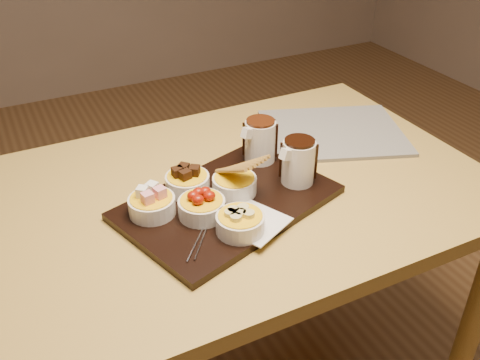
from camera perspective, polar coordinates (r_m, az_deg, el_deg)
name	(u,v)px	position (r m, az deg, el deg)	size (l,w,h in m)	color
dining_table	(235,219)	(1.32, -0.56, -4.19)	(1.20, 0.80, 0.75)	gold
serving_board	(228,203)	(1.19, -1.29, -2.42)	(0.46, 0.30, 0.02)	black
napkin	(254,222)	(1.11, 1.50, -4.50)	(0.12, 0.12, 0.00)	white
bowl_marshmallows	(152,206)	(1.15, -9.37, -2.72)	(0.10, 0.10, 0.04)	white
bowl_cake	(188,183)	(1.21, -5.62, -0.34)	(0.10, 0.10, 0.04)	white
bowl_strawberries	(202,208)	(1.13, -4.09, -2.99)	(0.10, 0.10, 0.04)	white
bowl_biscotti	(234,185)	(1.20, -0.59, -0.55)	(0.10, 0.10, 0.04)	white
bowl_bananas	(240,223)	(1.08, 0.02, -4.66)	(0.10, 0.10, 0.04)	white
pitcher_dark_chocolate	(298,162)	(1.22, 6.24, 1.88)	(0.08, 0.08, 0.10)	silver
pitcher_milk_chocolate	(260,141)	(1.31, 2.16, 4.13)	(0.08, 0.08, 0.10)	silver
fondue_skewers	(206,221)	(1.12, -3.61, -4.38)	(0.26, 0.03, 0.01)	silver
newspaper	(333,132)	(1.51, 9.85, 5.04)	(0.38, 0.30, 0.01)	beige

